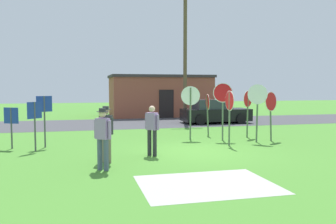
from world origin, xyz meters
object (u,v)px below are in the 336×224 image
Objects in this scene: stop_sign_low_front at (190,103)px; person_in_blue at (103,135)px; stop_sign_tallest at (271,107)px; person_with_sunhat at (105,130)px; parked_car_on_street at (215,112)px; stop_sign_rear_right at (223,101)px; info_panel_leftmost at (44,112)px; info_panel_middle at (11,121)px; utility_pole at (185,51)px; stop_sign_leaning_right at (229,108)px; person_in_dark_shirt at (152,128)px; info_panel_rightmost at (35,117)px; stop_sign_rear_left at (248,105)px; stop_sign_nearest at (208,107)px; stop_sign_far_back at (257,102)px.

stop_sign_low_front is 1.35× the size of person_in_blue.
stop_sign_tallest is 7.68m from person_with_sunhat.
stop_sign_rear_right is (-2.34, -6.87, 1.03)m from parked_car_on_street.
info_panel_middle is (-1.19, 0.02, -0.30)m from info_panel_leftmost.
parked_car_on_street is 2.03× the size of stop_sign_tallest.
stop_sign_leaning_right is (-1.04, -9.57, -3.16)m from utility_pole.
info_panel_leftmost reaches higher than info_panel_middle.
stop_sign_leaning_right is 1.29× the size of person_in_dark_shirt.
person_with_sunhat is at bearing -45.42° from info_panel_middle.
stop_sign_tallest is 1.07× the size of info_panel_leftmost.
stop_sign_leaning_right reaches higher than info_panel_rightmost.
person_with_sunhat is 0.99m from person_in_blue.
utility_pole is 4.15× the size of stop_sign_rear_left.
info_panel_rightmost is (-3.93, 1.83, 0.28)m from person_in_dark_shirt.
stop_sign_rear_right reaches higher than person_with_sunhat.
stop_sign_leaning_right is at bearing -4.67° from info_panel_rightmost.
info_panel_leftmost reaches higher than person_in_dark_shirt.
stop_sign_rear_right is at bearing -95.07° from utility_pole.
stop_sign_leaning_right is 2.37m from stop_sign_tallest.
info_panel_rightmost is (-7.53, -2.56, -0.12)m from stop_sign_nearest.
parked_car_on_street is at bearing 81.54° from stop_sign_far_back.
stop_sign_leaning_right is at bearing -96.23° from utility_pole.
person_with_sunhat is at bearing -147.12° from stop_sign_rear_right.
parked_car_on_street is 2.18× the size of info_panel_leftmost.
stop_sign_tallest is 0.78m from stop_sign_far_back.
utility_pole is at bearing 95.26° from stop_sign_rear_left.
utility_pole reaches higher than stop_sign_leaning_right.
info_panel_leftmost is at bearing -179.21° from stop_sign_rear_right.
info_panel_rightmost is at bearing -178.98° from stop_sign_tallest.
person_with_sunhat is 1.00× the size of person_in_blue.
stop_sign_rear_left is (-0.92, -6.39, 0.78)m from parked_car_on_street.
stop_sign_nearest is 1.01× the size of info_panel_leftmost.
parked_car_on_street is at bearing 65.00° from stop_sign_nearest.
parked_car_on_street is 7.32m from stop_sign_low_front.
stop_sign_far_back is at bearing 20.68° from person_in_dark_shirt.
info_panel_rightmost is (-7.26, 0.59, -0.26)m from stop_sign_leaning_right.
stop_sign_leaning_right is 3.17m from stop_sign_nearest.
stop_sign_rear_left is 1.36m from stop_sign_far_back.
parked_car_on_street is 2.48× the size of person_in_blue.
stop_sign_low_front is 7.28m from info_panel_middle.
info_panel_leftmost is 0.80m from info_panel_rightmost.
stop_sign_far_back is (-1.15, -7.71, 0.99)m from parked_car_on_street.
person_with_sunhat is (-7.17, -2.71, -0.44)m from stop_sign_tallest.
stop_sign_low_front is 5.65m from person_with_sunhat.
utility_pole reaches higher than stop_sign_nearest.
person_in_blue is at bearing -98.27° from person_with_sunhat.
stop_sign_low_front reaches higher than person_with_sunhat.
utility_pole is 4.49× the size of stop_sign_nearest.
person_in_blue is at bearing -53.94° from info_panel_middle.
stop_sign_tallest is 3.11m from stop_sign_nearest.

